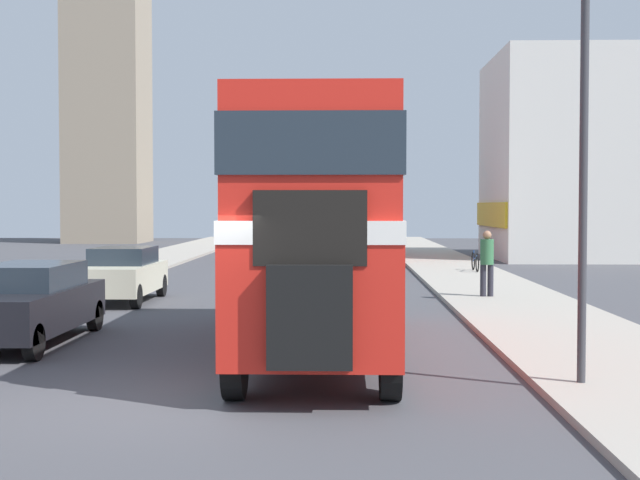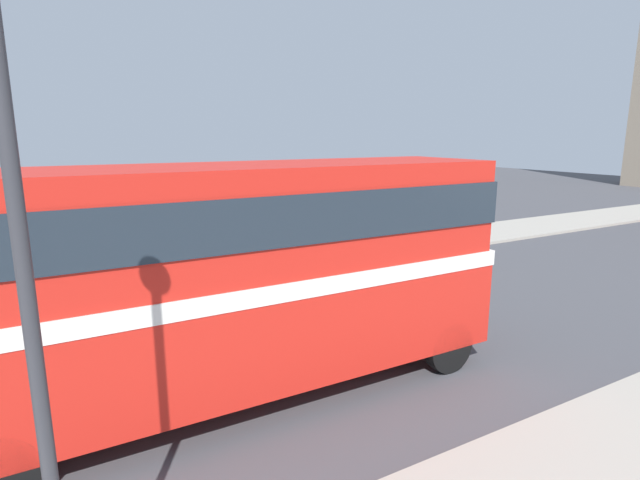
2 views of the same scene
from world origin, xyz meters
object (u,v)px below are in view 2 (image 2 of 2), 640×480
at_px(double_decker_bus, 248,264).
at_px(car_parked_mid, 206,275).
at_px(car_parked_far, 407,247).
at_px(street_lamp, 20,240).

height_order(double_decker_bus, car_parked_mid, double_decker_bus).
height_order(double_decker_bus, car_parked_far, double_decker_bus).
bearing_deg(car_parked_far, double_decker_bus, -55.69).
bearing_deg(street_lamp, double_decker_bus, 139.84).
bearing_deg(car_parked_mid, car_parked_far, 90.18).
relative_size(car_parked_mid, car_parked_far, 1.14).
distance_m(double_decker_bus, street_lamp, 5.16).
distance_m(car_parked_far, street_lamp, 15.08).
xyz_separation_m(car_parked_far, street_lamp, (9.37, -11.38, 3.19)).
distance_m(double_decker_bus, car_parked_mid, 5.89).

